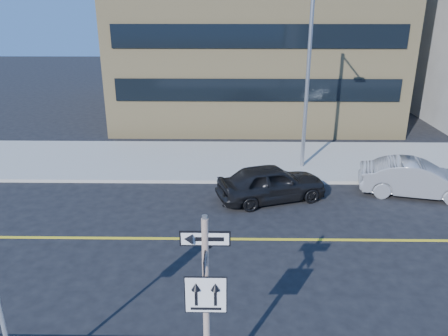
{
  "coord_description": "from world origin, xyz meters",
  "views": [
    {
      "loc": [
        0.44,
        -9.36,
        7.69
      ],
      "look_at": [
        0.24,
        4.0,
        2.65
      ],
      "focal_mm": 35.0,
      "sensor_mm": 36.0,
      "label": 1
    }
  ],
  "objects_px": {
    "streetlight_a": "(309,73)",
    "sign_pole": "(206,300)",
    "parked_car_a": "(271,183)",
    "parked_car_b": "(416,179)"
  },
  "relations": [
    {
      "from": "streetlight_a",
      "to": "sign_pole",
      "type": "bearing_deg",
      "value": -106.77
    },
    {
      "from": "parked_car_a",
      "to": "parked_car_b",
      "type": "height_order",
      "value": "parked_car_a"
    },
    {
      "from": "sign_pole",
      "to": "parked_car_a",
      "type": "xyz_separation_m",
      "value": [
        2.15,
        9.81,
        -1.67
      ]
    },
    {
      "from": "sign_pole",
      "to": "parked_car_b",
      "type": "xyz_separation_m",
      "value": [
        8.32,
        10.37,
        -1.67
      ]
    },
    {
      "from": "parked_car_b",
      "to": "streetlight_a",
      "type": "xyz_separation_m",
      "value": [
        -4.32,
        2.9,
        3.99
      ]
    },
    {
      "from": "parked_car_a",
      "to": "parked_car_b",
      "type": "distance_m",
      "value": 6.2
    },
    {
      "from": "sign_pole",
      "to": "parked_car_a",
      "type": "bearing_deg",
      "value": 77.64
    },
    {
      "from": "sign_pole",
      "to": "streetlight_a",
      "type": "bearing_deg",
      "value": 73.23
    },
    {
      "from": "parked_car_b",
      "to": "streetlight_a",
      "type": "distance_m",
      "value": 6.56
    },
    {
      "from": "parked_car_a",
      "to": "parked_car_b",
      "type": "bearing_deg",
      "value": -103.11
    }
  ]
}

